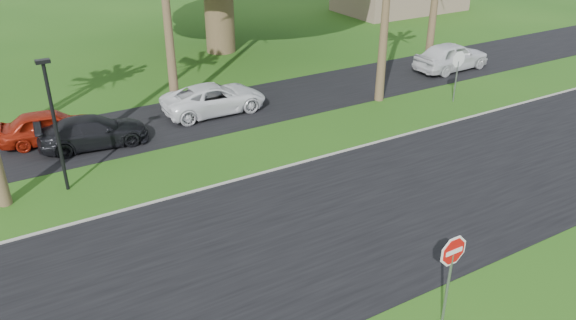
# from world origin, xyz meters

# --- Properties ---
(ground) EXTENTS (120.00, 120.00, 0.00)m
(ground) POSITION_xyz_m (0.00, 0.00, 0.00)
(ground) COLOR #214E13
(ground) RESTS_ON ground
(road) EXTENTS (120.00, 8.00, 0.02)m
(road) POSITION_xyz_m (0.00, 2.00, 0.01)
(road) COLOR black
(road) RESTS_ON ground
(parking_strip) EXTENTS (120.00, 5.00, 0.02)m
(parking_strip) POSITION_xyz_m (0.00, 12.50, 0.01)
(parking_strip) COLOR black
(parking_strip) RESTS_ON ground
(curb) EXTENTS (120.00, 0.12, 0.06)m
(curb) POSITION_xyz_m (0.00, 6.05, 0.03)
(curb) COLOR gray
(curb) RESTS_ON ground
(stop_sign_near) EXTENTS (1.05, 0.07, 2.62)m
(stop_sign_near) POSITION_xyz_m (0.50, -3.00, 1.77)
(stop_sign_near) COLOR gray
(stop_sign_near) RESTS_ON ground
(stop_sign_far) EXTENTS (1.05, 0.07, 2.62)m
(stop_sign_far) POSITION_xyz_m (12.00, 8.00, 1.77)
(stop_sign_far) COLOR gray
(stop_sign_far) RESTS_ON ground
(streetlight_right) EXTENTS (0.45, 0.25, 4.64)m
(streetlight_right) POSITION_xyz_m (-6.00, 8.50, 2.65)
(streetlight_right) COLOR black
(streetlight_right) RESTS_ON ground
(car_red) EXTENTS (4.16, 2.10, 1.36)m
(car_red) POSITION_xyz_m (-5.71, 12.93, 0.68)
(car_red) COLOR #9E1E0D
(car_red) RESTS_ON ground
(car_dark) EXTENTS (4.43, 2.18, 1.24)m
(car_dark) POSITION_xyz_m (-4.30, 11.62, 0.62)
(car_dark) COLOR black
(car_dark) RESTS_ON ground
(car_minivan) EXTENTS (4.82, 2.27, 1.33)m
(car_minivan) POSITION_xyz_m (1.39, 12.56, 0.67)
(car_minivan) COLOR white
(car_minivan) RESTS_ON ground
(car_pickup) EXTENTS (4.74, 2.08, 1.59)m
(car_pickup) POSITION_xyz_m (15.54, 11.76, 0.79)
(car_pickup) COLOR white
(car_pickup) RESTS_ON ground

